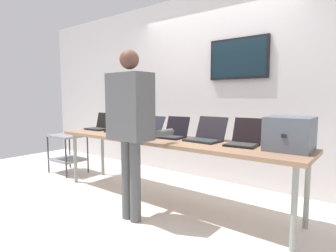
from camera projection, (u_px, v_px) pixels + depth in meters
ground at (166, 202)px, 3.34m from camera, size 8.00×8.00×0.04m
back_wall at (213, 87)px, 4.07m from camera, size 8.00×0.11×2.79m
workbench at (166, 142)px, 3.26m from camera, size 3.19×0.70×0.76m
equipment_box at (290, 134)px, 2.51m from camera, size 0.39×0.41×0.31m
laptop_station_0 at (100, 126)px, 4.16m from camera, size 0.35×0.30×0.25m
laptop_station_1 at (121, 128)px, 3.86m from camera, size 0.35×0.30×0.24m
laptop_station_2 at (147, 130)px, 3.60m from camera, size 0.37×0.37×0.23m
laptop_station_3 at (173, 133)px, 3.32m from camera, size 0.33×0.35×0.25m
laptop_station_4 at (206, 135)px, 3.07m from camera, size 0.40×0.39×0.26m
laptop_station_5 at (244, 139)px, 2.80m from camera, size 0.33×0.38×0.27m
person at (131, 119)px, 2.71m from camera, size 0.45×0.59×1.71m
storage_cart at (68, 148)px, 4.52m from camera, size 0.56×0.44×0.63m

